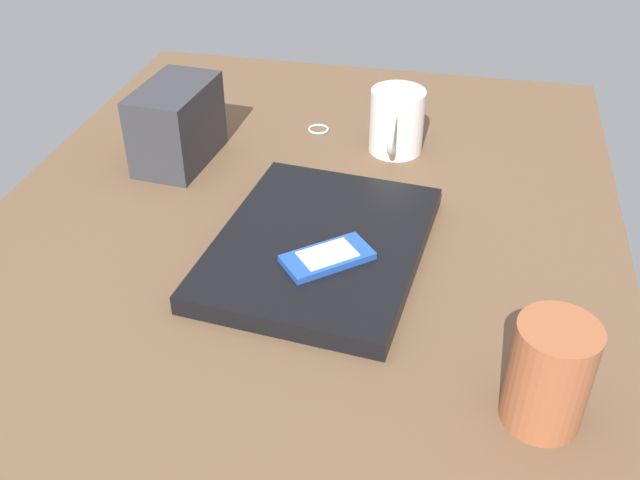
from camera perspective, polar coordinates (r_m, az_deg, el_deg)
name	(u,v)px	position (r cm, az deg, el deg)	size (l,w,h in cm)	color
desk_surface	(285,268)	(86.18, -2.76, -2.25)	(120.00, 80.00, 3.00)	brown
laptop_closed	(320,246)	(85.23, 0.00, -0.46)	(30.49, 23.28, 2.34)	black
cell_phone_on_laptop	(327,257)	(80.74, 0.59, -1.35)	(10.20, 10.79, 0.94)	#1E479E
pen_cup	(549,375)	(66.60, 17.61, -10.07)	(7.19, 7.19, 10.71)	brown
coffee_mug	(397,122)	(106.18, 6.05, 9.25)	(11.26, 7.80, 9.34)	silver
key_ring	(318,129)	(113.48, -0.12, 8.72)	(3.26, 3.26, 0.36)	silver
desk_organizer	(177,124)	(104.64, -11.21, 8.94)	(14.22, 8.54, 11.27)	#2D2D33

